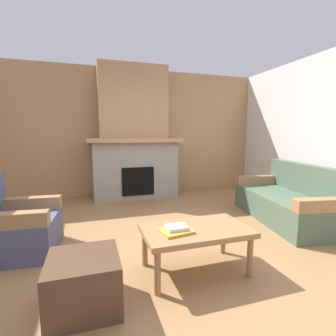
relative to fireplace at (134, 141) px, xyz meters
name	(u,v)px	position (x,y,z in m)	size (l,w,h in m)	color
ground	(175,248)	(0.00, -2.62, -1.16)	(9.00, 9.00, 0.00)	olive
wall_back_wood_panel	(131,132)	(0.00, 0.38, 0.19)	(6.00, 0.12, 2.70)	tan
fireplace	(134,141)	(0.00, 0.00, 0.00)	(1.90, 0.82, 2.70)	gray
couch	(289,202)	(1.98, -2.23, -0.88)	(1.14, 1.92, 0.85)	#4C604C
armchair	(14,227)	(-1.71, -2.20, -0.87)	(0.82, 0.82, 0.85)	#474C6B
coffee_table	(196,233)	(0.03, -3.13, -0.79)	(1.00, 0.60, 0.43)	#997047
ottoman	(84,282)	(-0.98, -3.34, -0.96)	(0.52, 0.52, 0.40)	#4C3323
book_stack_near_edge	(177,230)	(-0.18, -3.17, -0.71)	(0.30, 0.25, 0.05)	gold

